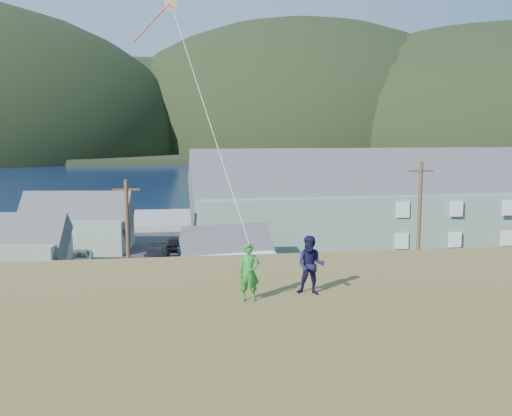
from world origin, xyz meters
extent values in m
plane|color=#0A1638|center=(0.00, 0.00, 0.00)|extent=(900.00, 900.00, 0.00)
cube|color=#4C3D19|center=(0.00, -2.00, 0.05)|extent=(110.00, 8.00, 0.10)
cube|color=#28282B|center=(0.00, 17.00, 0.06)|extent=(72.00, 36.00, 0.12)
cube|color=gray|center=(-6.00, 40.00, 0.45)|extent=(26.00, 14.00, 0.90)
cube|color=black|center=(0.00, 330.00, 1.00)|extent=(900.00, 320.00, 2.00)
ellipsoid|color=black|center=(-20.00, 300.00, 2.00)|extent=(200.00, 180.00, 100.00)
ellipsoid|color=black|center=(70.00, 290.00, 2.00)|extent=(230.00, 207.00, 142.60)
ellipsoid|color=black|center=(180.00, 270.00, 2.00)|extent=(280.00, 252.00, 134.40)
cube|color=slate|center=(17.00, 19.05, 3.06)|extent=(34.60, 11.02, 5.87)
cube|color=#47474C|center=(17.00, 19.05, 7.56)|extent=(35.09, 10.81, 9.56)
cube|color=slate|center=(-14.89, 14.11, 1.57)|extent=(8.77, 6.42, 2.89)
cube|color=#47474C|center=(-14.89, 14.11, 3.74)|extent=(9.24, 6.35, 5.28)
cube|color=white|center=(2.17, 9.91, 1.39)|extent=(7.10, 5.67, 2.54)
cube|color=#47474C|center=(2.17, 9.91, 3.30)|extent=(7.59, 5.76, 4.53)
cube|color=gray|center=(-11.46, 23.96, 1.74)|extent=(10.80, 7.31, 3.23)
cube|color=#47474C|center=(-11.46, 23.96, 4.26)|extent=(11.29, 7.31, 6.00)
cylinder|color=#47331E|center=(-4.67, 1.50, 4.51)|extent=(0.24, 0.24, 8.78)
cylinder|color=#47331E|center=(13.88, 1.50, 4.98)|extent=(0.24, 0.24, 9.71)
imported|color=maroon|center=(-12.91, 24.24, 0.84)|extent=(2.93, 5.42, 1.45)
imported|color=gray|center=(-16.49, 25.22, 0.88)|extent=(1.99, 4.72, 1.52)
imported|color=silver|center=(-10.16, 16.82, 0.79)|extent=(2.65, 5.01, 1.34)
imported|color=navy|center=(-0.68, 19.01, 0.88)|extent=(1.94, 4.50, 1.51)
imported|color=black|center=(-1.93, 22.80, 0.78)|extent=(1.87, 4.00, 1.32)
imported|color=black|center=(-3.55, 16.53, 0.86)|extent=(2.51, 5.28, 1.49)
imported|color=#207826|center=(0.17, -18.30, 7.99)|extent=(0.61, 0.44, 1.58)
imported|color=#131335|center=(1.97, -17.90, 8.03)|extent=(0.99, 0.89, 1.66)
cube|color=beige|center=(-1.80, -11.30, 16.43)|extent=(0.46, 0.43, 0.60)
cylinder|color=#FE5243|center=(-2.40, -12.55, 15.53)|extent=(0.06, 0.06, 3.31)
cylinder|color=white|center=(-0.82, -14.80, 12.61)|extent=(0.02, 0.02, 10.56)
camera|label=1|loc=(-1.75, -33.14, 11.76)|focal=40.00mm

